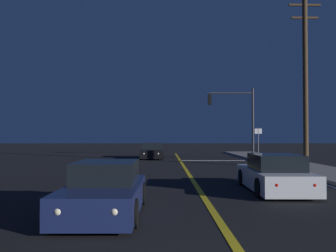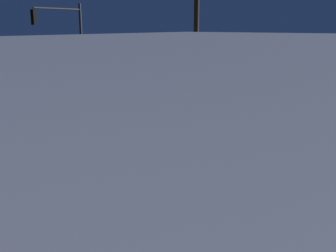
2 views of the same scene
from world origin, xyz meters
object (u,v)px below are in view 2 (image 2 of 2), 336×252
car_following_oncoming_white (324,131)px  traffic_signal_near_right (65,34)px  street_sign_corner (109,70)px  utility_pole_right (197,8)px

car_following_oncoming_white → traffic_signal_near_right: traffic_signal_near_right is taller
traffic_signal_near_right → street_sign_corner: traffic_signal_near_right is taller
traffic_signal_near_right → utility_pole_right: bearing=106.1°
car_following_oncoming_white → traffic_signal_near_right: bearing=83.8°
car_following_oncoming_white → street_sign_corner: 15.02m
car_following_oncoming_white → utility_pole_right: utility_pole_right is taller
utility_pole_right → car_following_oncoming_white: bearing=-118.1°
car_following_oncoming_white → street_sign_corner: bearing=78.3°
car_following_oncoming_white → utility_pole_right: size_ratio=0.44×
traffic_signal_near_right → utility_pole_right: utility_pole_right is taller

